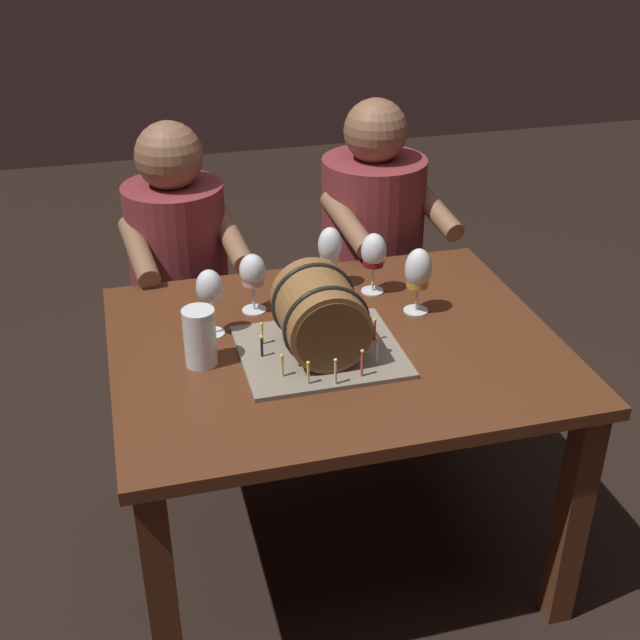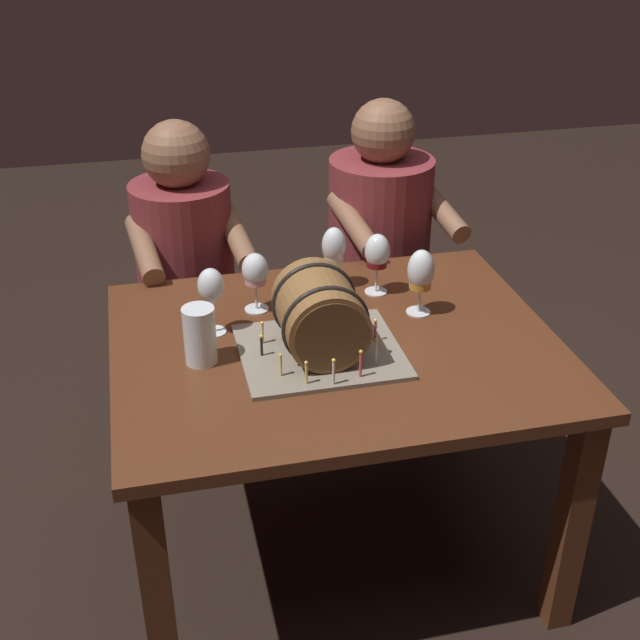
{
  "view_description": "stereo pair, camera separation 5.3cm",
  "coord_description": "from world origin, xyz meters",
  "px_view_note": "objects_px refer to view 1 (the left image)",
  "views": [
    {
      "loc": [
        -0.52,
        -1.84,
        1.87
      ],
      "look_at": [
        -0.06,
        -0.05,
        0.84
      ],
      "focal_mm": 46.48,
      "sensor_mm": 36.0,
      "label": 1
    },
    {
      "loc": [
        -0.47,
        -1.85,
        1.87
      ],
      "look_at": [
        -0.06,
        -0.05,
        0.84
      ],
      "focal_mm": 46.48,
      "sensor_mm": 36.0,
      "label": 2
    }
  ],
  "objects_px": {
    "wine_glass_amber": "(418,272)",
    "person_seated_left": "(182,300)",
    "wine_glass_white": "(330,248)",
    "beer_pint": "(200,339)",
    "wine_glass_empty": "(209,289)",
    "wine_glass_rose": "(253,273)",
    "wine_glass_red": "(374,253)",
    "person_seated_right": "(371,271)",
    "barrel_cake": "(320,319)",
    "dining_table": "(335,376)"
  },
  "relations": [
    {
      "from": "wine_glass_white",
      "to": "beer_pint",
      "type": "relative_size",
      "value": 1.23
    },
    {
      "from": "wine_glass_white",
      "to": "beer_pint",
      "type": "xyz_separation_m",
      "value": [
        -0.43,
        -0.34,
        -0.05
      ]
    },
    {
      "from": "wine_glass_rose",
      "to": "wine_glass_amber",
      "type": "bearing_deg",
      "value": -15.18
    },
    {
      "from": "wine_glass_empty",
      "to": "person_seated_right",
      "type": "bearing_deg",
      "value": 42.88
    },
    {
      "from": "barrel_cake",
      "to": "wine_glass_rose",
      "type": "xyz_separation_m",
      "value": [
        -0.12,
        0.28,
        0.02
      ]
    },
    {
      "from": "barrel_cake",
      "to": "wine_glass_white",
      "type": "relative_size",
      "value": 2.19
    },
    {
      "from": "barrel_cake",
      "to": "wine_glass_amber",
      "type": "height_order",
      "value": "barrel_cake"
    },
    {
      "from": "barrel_cake",
      "to": "person_seated_right",
      "type": "relative_size",
      "value": 0.35
    },
    {
      "from": "dining_table",
      "to": "wine_glass_rose",
      "type": "distance_m",
      "value": 0.37
    },
    {
      "from": "beer_pint",
      "to": "person_seated_right",
      "type": "distance_m",
      "value": 1.06
    },
    {
      "from": "wine_glass_rose",
      "to": "beer_pint",
      "type": "xyz_separation_m",
      "value": [
        -0.18,
        -0.24,
        -0.05
      ]
    },
    {
      "from": "wine_glass_red",
      "to": "wine_glass_white",
      "type": "distance_m",
      "value": 0.13
    },
    {
      "from": "wine_glass_empty",
      "to": "wine_glass_amber",
      "type": "height_order",
      "value": "wine_glass_amber"
    },
    {
      "from": "beer_pint",
      "to": "dining_table",
      "type": "bearing_deg",
      "value": 2.97
    },
    {
      "from": "person_seated_left",
      "to": "wine_glass_empty",
      "type": "bearing_deg",
      "value": -87.16
    },
    {
      "from": "dining_table",
      "to": "beer_pint",
      "type": "xyz_separation_m",
      "value": [
        -0.36,
        -0.02,
        0.18
      ]
    },
    {
      "from": "wine_glass_white",
      "to": "person_seated_left",
      "type": "xyz_separation_m",
      "value": [
        -0.42,
        0.41,
        -0.33
      ]
    },
    {
      "from": "wine_glass_red",
      "to": "person_seated_right",
      "type": "height_order",
      "value": "person_seated_right"
    },
    {
      "from": "barrel_cake",
      "to": "person_seated_right",
      "type": "height_order",
      "value": "person_seated_right"
    },
    {
      "from": "barrel_cake",
      "to": "wine_glass_empty",
      "type": "relative_size",
      "value": 2.17
    },
    {
      "from": "barrel_cake",
      "to": "wine_glass_rose",
      "type": "relative_size",
      "value": 2.37
    },
    {
      "from": "person_seated_right",
      "to": "person_seated_left",
      "type": "bearing_deg",
      "value": -179.97
    },
    {
      "from": "barrel_cake",
      "to": "wine_glass_white",
      "type": "bearing_deg",
      "value": 70.99
    },
    {
      "from": "wine_glass_red",
      "to": "person_seated_left",
      "type": "height_order",
      "value": "person_seated_left"
    },
    {
      "from": "person_seated_right",
      "to": "beer_pint",
      "type": "bearing_deg",
      "value": -133.13
    },
    {
      "from": "dining_table",
      "to": "wine_glass_red",
      "type": "xyz_separation_m",
      "value": [
        0.19,
        0.25,
        0.24
      ]
    },
    {
      "from": "barrel_cake",
      "to": "beer_pint",
      "type": "height_order",
      "value": "barrel_cake"
    },
    {
      "from": "beer_pint",
      "to": "person_seated_left",
      "type": "distance_m",
      "value": 0.8
    },
    {
      "from": "person_seated_right",
      "to": "barrel_cake",
      "type": "bearing_deg",
      "value": -116.99
    },
    {
      "from": "wine_glass_red",
      "to": "beer_pint",
      "type": "xyz_separation_m",
      "value": [
        -0.55,
        -0.27,
        -0.05
      ]
    },
    {
      "from": "barrel_cake",
      "to": "wine_glass_red",
      "type": "height_order",
      "value": "barrel_cake"
    },
    {
      "from": "wine_glass_amber",
      "to": "person_seated_left",
      "type": "relative_size",
      "value": 0.17
    },
    {
      "from": "wine_glass_empty",
      "to": "wine_glass_rose",
      "type": "xyz_separation_m",
      "value": [
        0.13,
        0.1,
        -0.02
      ]
    },
    {
      "from": "wine_glass_amber",
      "to": "person_seated_left",
      "type": "bearing_deg",
      "value": 134.25
    },
    {
      "from": "wine_glass_rose",
      "to": "wine_glass_white",
      "type": "relative_size",
      "value": 0.92
    },
    {
      "from": "wine_glass_red",
      "to": "wine_glass_white",
      "type": "height_order",
      "value": "wine_glass_white"
    },
    {
      "from": "barrel_cake",
      "to": "wine_glass_empty",
      "type": "distance_m",
      "value": 0.31
    },
    {
      "from": "wine_glass_rose",
      "to": "wine_glass_white",
      "type": "distance_m",
      "value": 0.27
    },
    {
      "from": "wine_glass_empty",
      "to": "dining_table",
      "type": "bearing_deg",
      "value": -21.69
    },
    {
      "from": "dining_table",
      "to": "wine_glass_empty",
      "type": "bearing_deg",
      "value": 158.31
    },
    {
      "from": "wine_glass_amber",
      "to": "beer_pint",
      "type": "xyz_separation_m",
      "value": [
        -0.63,
        -0.12,
        -0.05
      ]
    },
    {
      "from": "wine_glass_white",
      "to": "barrel_cake",
      "type": "bearing_deg",
      "value": -109.01
    },
    {
      "from": "wine_glass_red",
      "to": "wine_glass_amber",
      "type": "distance_m",
      "value": 0.17
    },
    {
      "from": "wine_glass_rose",
      "to": "person_seated_left",
      "type": "distance_m",
      "value": 0.62
    },
    {
      "from": "dining_table",
      "to": "wine_glass_white",
      "type": "xyz_separation_m",
      "value": [
        0.07,
        0.32,
        0.24
      ]
    },
    {
      "from": "wine_glass_red",
      "to": "wine_glass_empty",
      "type": "relative_size",
      "value": 0.98
    },
    {
      "from": "wine_glass_amber",
      "to": "wine_glass_white",
      "type": "bearing_deg",
      "value": 131.91
    },
    {
      "from": "wine_glass_amber",
      "to": "person_seated_right",
      "type": "xyz_separation_m",
      "value": [
        0.07,
        0.63,
        -0.3
      ]
    },
    {
      "from": "person_seated_right",
      "to": "wine_glass_white",
      "type": "bearing_deg",
      "value": -123.38
    },
    {
      "from": "wine_glass_red",
      "to": "wine_glass_empty",
      "type": "distance_m",
      "value": 0.52
    }
  ]
}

